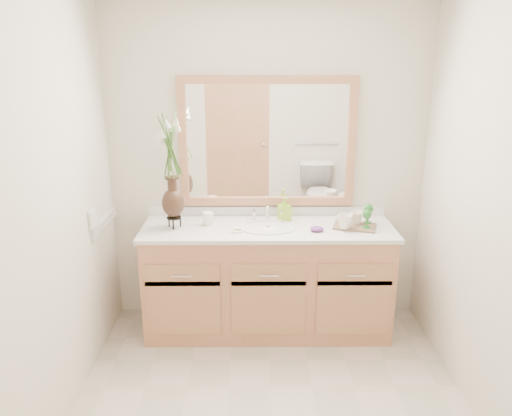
{
  "coord_description": "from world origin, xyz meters",
  "views": [
    {
      "loc": [
        -0.11,
        -2.42,
        2.04
      ],
      "look_at": [
        -0.09,
        0.65,
        1.09
      ],
      "focal_mm": 35.0,
      "sensor_mm": 36.0,
      "label": 1
    }
  ],
  "objects_px": {
    "flower_vase": "(171,156)",
    "tray": "(355,226)",
    "soap_bottle": "(284,210)",
    "tumbler": "(208,219)"
  },
  "relations": [
    {
      "from": "flower_vase",
      "to": "tray",
      "type": "xyz_separation_m",
      "value": [
        1.31,
        -0.01,
        -0.52
      ]
    },
    {
      "from": "soap_bottle",
      "to": "tumbler",
      "type": "bearing_deg",
      "value": 167.2
    },
    {
      "from": "tumbler",
      "to": "soap_bottle",
      "type": "bearing_deg",
      "value": 10.4
    },
    {
      "from": "flower_vase",
      "to": "soap_bottle",
      "type": "bearing_deg",
      "value": 11.28
    },
    {
      "from": "soap_bottle",
      "to": "flower_vase",
      "type": "bearing_deg",
      "value": 168.08
    },
    {
      "from": "tray",
      "to": "soap_bottle",
      "type": "bearing_deg",
      "value": 177.95
    },
    {
      "from": "tumbler",
      "to": "tray",
      "type": "xyz_separation_m",
      "value": [
        1.07,
        -0.06,
        -0.04
      ]
    },
    {
      "from": "flower_vase",
      "to": "tray",
      "type": "distance_m",
      "value": 1.41
    },
    {
      "from": "soap_bottle",
      "to": "tray",
      "type": "height_order",
      "value": "soap_bottle"
    },
    {
      "from": "tumbler",
      "to": "soap_bottle",
      "type": "relative_size",
      "value": 0.59
    }
  ]
}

